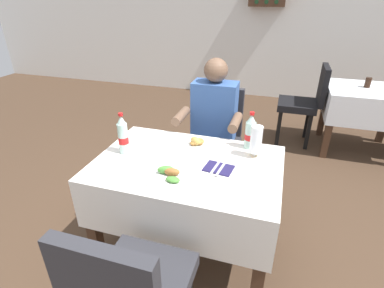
{
  "coord_description": "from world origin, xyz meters",
  "views": [
    {
      "loc": [
        0.53,
        -1.44,
        1.71
      ],
      "look_at": [
        0.03,
        0.18,
        0.83
      ],
      "focal_mm": 27.63,
      "sensor_mm": 36.0,
      "label": 1
    }
  ],
  "objects_px": {
    "background_chair_left": "(306,100)",
    "background_table_tumbler": "(368,83)",
    "plate_far_diner": "(196,144)",
    "background_dining_table": "(364,106)",
    "seated_diner_far": "(212,126)",
    "napkin_cutlery_set": "(219,168)",
    "main_dining_table": "(188,185)",
    "beer_glass_left": "(256,142)",
    "cola_bottle_secondary": "(123,136)",
    "chair_far_diner_seat": "(215,138)",
    "cola_bottle_primary": "(250,133)",
    "plate_near_camera": "(170,175)"
  },
  "relations": [
    {
      "from": "cola_bottle_secondary",
      "to": "cola_bottle_primary",
      "type": "bearing_deg",
      "value": 21.93
    },
    {
      "from": "chair_far_diner_seat",
      "to": "seated_diner_far",
      "type": "distance_m",
      "value": 0.19
    },
    {
      "from": "chair_far_diner_seat",
      "to": "napkin_cutlery_set",
      "type": "xyz_separation_m",
      "value": [
        0.21,
        -0.81,
        0.2
      ]
    },
    {
      "from": "beer_glass_left",
      "to": "background_table_tumbler",
      "type": "xyz_separation_m",
      "value": [
        1.02,
        1.95,
        -0.05
      ]
    },
    {
      "from": "beer_glass_left",
      "to": "napkin_cutlery_set",
      "type": "xyz_separation_m",
      "value": [
        -0.19,
        -0.21,
        -0.1
      ]
    },
    {
      "from": "plate_near_camera",
      "to": "cola_bottle_secondary",
      "type": "height_order",
      "value": "cola_bottle_secondary"
    },
    {
      "from": "plate_far_diner",
      "to": "cola_bottle_secondary",
      "type": "xyz_separation_m",
      "value": [
        -0.43,
        -0.22,
        0.11
      ]
    },
    {
      "from": "main_dining_table",
      "to": "background_chair_left",
      "type": "distance_m",
      "value": 2.24
    },
    {
      "from": "plate_near_camera",
      "to": "beer_glass_left",
      "type": "xyz_separation_m",
      "value": [
        0.44,
        0.39,
        0.09
      ]
    },
    {
      "from": "background_chair_left",
      "to": "napkin_cutlery_set",
      "type": "bearing_deg",
      "value": -105.76
    },
    {
      "from": "seated_diner_far",
      "to": "beer_glass_left",
      "type": "relative_size",
      "value": 5.85
    },
    {
      "from": "napkin_cutlery_set",
      "to": "background_table_tumbler",
      "type": "bearing_deg",
      "value": 60.73
    },
    {
      "from": "chair_far_diner_seat",
      "to": "main_dining_table",
      "type": "bearing_deg",
      "value": -90.0
    },
    {
      "from": "beer_glass_left",
      "to": "seated_diner_far",
      "type": "bearing_deg",
      "value": 129.35
    },
    {
      "from": "main_dining_table",
      "to": "beer_glass_left",
      "type": "distance_m",
      "value": 0.53
    },
    {
      "from": "plate_near_camera",
      "to": "plate_far_diner",
      "type": "distance_m",
      "value": 0.42
    },
    {
      "from": "main_dining_table",
      "to": "beer_glass_left",
      "type": "xyz_separation_m",
      "value": [
        0.4,
        0.2,
        0.29
      ]
    },
    {
      "from": "seated_diner_far",
      "to": "background_table_tumbler",
      "type": "height_order",
      "value": "seated_diner_far"
    },
    {
      "from": "plate_near_camera",
      "to": "background_dining_table",
      "type": "distance_m",
      "value": 2.73
    },
    {
      "from": "chair_far_diner_seat",
      "to": "beer_glass_left",
      "type": "distance_m",
      "value": 0.78
    },
    {
      "from": "plate_near_camera",
      "to": "background_dining_table",
      "type": "height_order",
      "value": "plate_near_camera"
    },
    {
      "from": "background_table_tumbler",
      "to": "seated_diner_far",
      "type": "bearing_deg",
      "value": -134.16
    },
    {
      "from": "background_chair_left",
      "to": "background_table_tumbler",
      "type": "distance_m",
      "value": 0.67
    },
    {
      "from": "plate_far_diner",
      "to": "background_dining_table",
      "type": "xyz_separation_m",
      "value": [
        1.43,
        1.88,
        -0.22
      ]
    },
    {
      "from": "plate_near_camera",
      "to": "beer_glass_left",
      "type": "bearing_deg",
      "value": 41.94
    },
    {
      "from": "seated_diner_far",
      "to": "napkin_cutlery_set",
      "type": "relative_size",
      "value": 6.47
    },
    {
      "from": "napkin_cutlery_set",
      "to": "cola_bottle_secondary",
      "type": "bearing_deg",
      "value": 178.74
    },
    {
      "from": "chair_far_diner_seat",
      "to": "napkin_cutlery_set",
      "type": "height_order",
      "value": "chair_far_diner_seat"
    },
    {
      "from": "cola_bottle_secondary",
      "to": "background_table_tumbler",
      "type": "xyz_separation_m",
      "value": [
        1.86,
        2.15,
        -0.07
      ]
    },
    {
      "from": "plate_far_diner",
      "to": "cola_bottle_primary",
      "type": "bearing_deg",
      "value": 14.49
    },
    {
      "from": "plate_near_camera",
      "to": "background_chair_left",
      "type": "xyz_separation_m",
      "value": [
        0.84,
        2.29,
        -0.22
      ]
    },
    {
      "from": "chair_far_diner_seat",
      "to": "cola_bottle_primary",
      "type": "xyz_separation_m",
      "value": [
        0.34,
        -0.48,
        0.31
      ]
    },
    {
      "from": "main_dining_table",
      "to": "plate_near_camera",
      "type": "relative_size",
      "value": 5.05
    },
    {
      "from": "main_dining_table",
      "to": "beer_glass_left",
      "type": "height_order",
      "value": "beer_glass_left"
    },
    {
      "from": "napkin_cutlery_set",
      "to": "plate_far_diner",
      "type": "bearing_deg",
      "value": 131.81
    },
    {
      "from": "cola_bottle_primary",
      "to": "background_dining_table",
      "type": "bearing_deg",
      "value": 58.75
    },
    {
      "from": "background_chair_left",
      "to": "beer_glass_left",
      "type": "bearing_deg",
      "value": -102.08
    },
    {
      "from": "cola_bottle_secondary",
      "to": "background_chair_left",
      "type": "height_order",
      "value": "cola_bottle_secondary"
    },
    {
      "from": "background_dining_table",
      "to": "seated_diner_far",
      "type": "bearing_deg",
      "value": -135.33
    },
    {
      "from": "cola_bottle_primary",
      "to": "background_table_tumbler",
      "type": "distance_m",
      "value": 2.13
    },
    {
      "from": "background_dining_table",
      "to": "background_chair_left",
      "type": "distance_m",
      "value": 0.63
    },
    {
      "from": "background_dining_table",
      "to": "main_dining_table",
      "type": "bearing_deg",
      "value": -124.26
    },
    {
      "from": "cola_bottle_secondary",
      "to": "background_table_tumbler",
      "type": "bearing_deg",
      "value": 49.18
    },
    {
      "from": "napkin_cutlery_set",
      "to": "cola_bottle_primary",
      "type": "bearing_deg",
      "value": 67.13
    },
    {
      "from": "seated_diner_far",
      "to": "background_dining_table",
      "type": "bearing_deg",
      "value": 44.67
    },
    {
      "from": "seated_diner_far",
      "to": "main_dining_table",
      "type": "bearing_deg",
      "value": -89.79
    },
    {
      "from": "beer_glass_left",
      "to": "cola_bottle_secondary",
      "type": "distance_m",
      "value": 0.86
    },
    {
      "from": "background_chair_left",
      "to": "background_table_tumbler",
      "type": "relative_size",
      "value": 8.82
    },
    {
      "from": "cola_bottle_primary",
      "to": "background_table_tumbler",
      "type": "bearing_deg",
      "value": 59.66
    },
    {
      "from": "chair_far_diner_seat",
      "to": "cola_bottle_secondary",
      "type": "xyz_separation_m",
      "value": [
        -0.44,
        -0.79,
        0.32
      ]
    }
  ]
}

